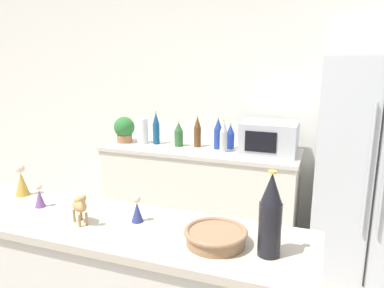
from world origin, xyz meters
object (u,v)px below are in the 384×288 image
at_px(refrigerator, 371,168).
at_px(wine_bottle, 270,216).
at_px(paper_towel_roll, 142,131).
at_px(microwave, 269,138).
at_px(back_bottle_1, 218,134).
at_px(wise_man_figurine_purple, 22,182).
at_px(wise_man_figurine_crimson, 137,210).
at_px(potted_plant, 124,129).
at_px(back_bottle_3, 197,132).
at_px(fruit_bowl, 216,236).
at_px(camel_figurine, 80,205).
at_px(back_bottle_5, 156,128).
at_px(back_bottle_2, 179,134).
at_px(back_bottle_0, 230,137).
at_px(wise_man_figurine_blue, 40,197).
at_px(back_bottle_4, 223,137).

relative_size(refrigerator, wine_bottle, 5.27).
relative_size(paper_towel_roll, microwave, 0.52).
relative_size(back_bottle_1, wise_man_figurine_purple, 1.71).
bearing_deg(wise_man_figurine_crimson, potted_plant, 121.72).
bearing_deg(back_bottle_3, wise_man_figurine_crimson, -78.71).
distance_m(back_bottle_3, wine_bottle, 2.19).
distance_m(potted_plant, wine_bottle, 2.56).
distance_m(paper_towel_roll, fruit_bowl, 2.32).
distance_m(paper_towel_roll, wise_man_figurine_crimson, 2.06).
xyz_separation_m(potted_plant, back_bottle_1, (0.95, 0.06, 0.01)).
distance_m(wine_bottle, fruit_bowl, 0.24).
xyz_separation_m(fruit_bowl, camel_figurine, (-0.61, -0.03, 0.05)).
height_order(microwave, back_bottle_5, back_bottle_5).
xyz_separation_m(wine_bottle, fruit_bowl, (-0.21, 0.01, -0.12)).
bearing_deg(back_bottle_2, paper_towel_roll, -179.08).
distance_m(back_bottle_3, wise_man_figurine_purple, 1.83).
relative_size(back_bottle_0, wise_man_figurine_purple, 1.37).
bearing_deg(microwave, back_bottle_1, 178.72).
height_order(back_bottle_1, wise_man_figurine_purple, wise_man_figurine_purple).
height_order(camel_figurine, wise_man_figurine_blue, camel_figurine).
xyz_separation_m(back_bottle_0, wine_bottle, (0.66, -1.99, 0.17)).
relative_size(microwave, wine_bottle, 1.46).
height_order(potted_plant, wise_man_figurine_purple, wise_man_figurine_purple).
xyz_separation_m(back_bottle_1, fruit_bowl, (0.56, -1.95, 0.02)).
distance_m(microwave, wise_man_figurine_blue, 2.05).
bearing_deg(camel_figurine, fruit_bowl, 2.80).
relative_size(refrigerator, potted_plant, 6.82).
distance_m(camel_figurine, wise_man_figurine_crimson, 0.25).
xyz_separation_m(back_bottle_1, camel_figurine, (-0.05, -1.98, 0.07)).
relative_size(back_bottle_3, camel_figurine, 1.98).
relative_size(wise_man_figurine_blue, wise_man_figurine_crimson, 0.96).
bearing_deg(fruit_bowl, refrigerator, 68.48).
xyz_separation_m(back_bottle_0, back_bottle_4, (-0.03, -0.13, 0.03)).
bearing_deg(paper_towel_roll, refrigerator, -1.75).
bearing_deg(wise_man_figurine_purple, fruit_bowl, -7.79).
bearing_deg(fruit_bowl, wine_bottle, -2.83).
distance_m(back_bottle_2, fruit_bowl, 2.13).
height_order(fruit_bowl, camel_figurine, camel_figurine).
xyz_separation_m(paper_towel_roll, camel_figurine, (0.71, -1.94, 0.09)).
relative_size(back_bottle_0, back_bottle_2, 1.00).
height_order(back_bottle_1, back_bottle_2, back_bottle_1).
distance_m(paper_towel_roll, back_bottle_5, 0.14).
height_order(potted_plant, wine_bottle, wine_bottle).
bearing_deg(back_bottle_2, wise_man_figurine_crimson, -73.37).
bearing_deg(wise_man_figurine_blue, paper_towel_roll, 102.29).
bearing_deg(wise_man_figurine_blue, fruit_bowl, -3.63).
bearing_deg(paper_towel_roll, microwave, 1.29).
bearing_deg(wise_man_figurine_purple, back_bottle_5, 92.02).
bearing_deg(camel_figurine, refrigerator, 54.48).
bearing_deg(back_bottle_1, back_bottle_0, 17.24).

